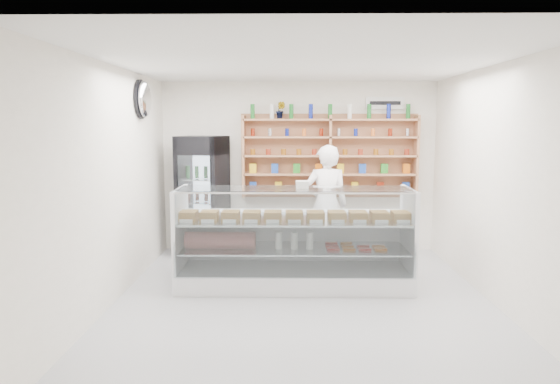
{
  "coord_description": "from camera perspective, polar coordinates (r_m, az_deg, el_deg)",
  "views": [
    {
      "loc": [
        -0.19,
        -5.78,
        2.1
      ],
      "look_at": [
        -0.29,
        0.9,
        1.2
      ],
      "focal_mm": 32.0,
      "sensor_mm": 36.0,
      "label": 1
    }
  ],
  "objects": [
    {
      "name": "potted_plant",
      "position": [
        8.12,
        0.06,
        9.33
      ],
      "size": [
        0.18,
        0.16,
        0.28
      ],
      "primitive_type": "imported",
      "rotation": [
        0.0,
        0.0,
        -0.29
      ],
      "color": "#1E6626",
      "rests_on": "wall_shelving"
    },
    {
      "name": "shop_worker",
      "position": [
        7.58,
        5.29,
        -1.43
      ],
      "size": [
        0.69,
        0.47,
        1.81
      ],
      "primitive_type": "imported",
      "rotation": [
        0.0,
        0.0,
        3.21
      ],
      "color": "white",
      "rests_on": "floor"
    },
    {
      "name": "drinks_cooler",
      "position": [
        8.11,
        -8.79,
        -0.44
      ],
      "size": [
        0.83,
        0.82,
        1.92
      ],
      "rotation": [
        0.0,
        0.0,
        -0.24
      ],
      "color": "black",
      "rests_on": "floor"
    },
    {
      "name": "security_mirror",
      "position": [
        7.26,
        -15.23,
        10.19
      ],
      "size": [
        0.15,
        0.5,
        0.5
      ],
      "primitive_type": "ellipsoid",
      "color": "silver",
      "rests_on": "left_wall"
    },
    {
      "name": "wall_sign",
      "position": [
        8.41,
        11.91,
        9.92
      ],
      "size": [
        0.62,
        0.03,
        0.2
      ],
      "primitive_type": "cube",
      "color": "white",
      "rests_on": "back_wall"
    },
    {
      "name": "display_counter",
      "position": [
        6.56,
        1.61,
        -7.73
      ],
      "size": [
        2.99,
        0.89,
        1.3
      ],
      "color": "white",
      "rests_on": "floor"
    },
    {
      "name": "wall_shelving",
      "position": [
        8.17,
        5.69,
        4.11
      ],
      "size": [
        2.84,
        0.28,
        1.33
      ],
      "color": "#A7714F",
      "rests_on": "back_wall"
    },
    {
      "name": "room",
      "position": [
        5.83,
        2.69,
        0.77
      ],
      "size": [
        5.0,
        5.0,
        5.0
      ],
      "color": "#B0B0B5",
      "rests_on": "ground"
    }
  ]
}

